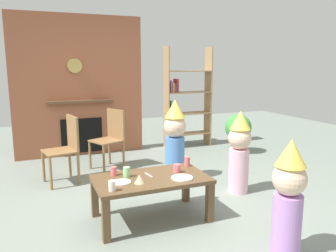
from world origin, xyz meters
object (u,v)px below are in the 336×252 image
Objects in this scene: paper_plate_front at (182,178)px; bookshelf at (184,101)px; child_in_pink at (239,150)px; paper_cup_far_right at (177,168)px; paper_plate_rear at (122,182)px; dining_chair_left at (66,145)px; dining_chair_middle at (111,135)px; potted_plant_tall at (238,129)px; paper_cup_center at (112,186)px; paper_cup_near_left at (187,161)px; child_by_the_chairs at (175,138)px; child_with_cone_hat at (288,196)px; paper_cup_far_left at (114,171)px; birthday_cake_slice at (140,179)px; paper_cup_near_right at (127,172)px; coffee_table at (151,184)px.

bookshelf is at bearing 64.64° from paper_plate_front.
bookshelf is 2.45m from child_in_pink.
paper_cup_far_right is 0.98m from child_in_pink.
bookshelf is 10.73× the size of paper_plate_rear.
paper_plate_front is at bearing -98.21° from paper_cup_far_right.
paper_plate_front is at bearing 108.41° from dining_chair_left.
bookshelf is at bearing -176.81° from dining_chair_middle.
potted_plant_tall reaches higher than paper_plate_rear.
bookshelf is 3.38m from paper_plate_rear.
paper_cup_far_right is (0.75, 0.26, -0.00)m from paper_cup_center.
dining_chair_left is at bearing 103.29° from paper_plate_rear.
bookshelf is 2.76m from paper_cup_near_left.
child_by_the_chairs is (0.21, 0.83, 0.08)m from paper_cup_near_left.
child_in_pink is (0.75, 0.09, 0.04)m from paper_cup_near_left.
child_in_pink is (-0.37, -2.40, -0.35)m from bookshelf.
paper_cup_far_right is 0.10× the size of dining_chair_middle.
paper_plate_front is 1.89m from dining_chair_left.
paper_plate_front is at bearing -7.08° from child_with_cone_hat.
paper_cup_far_left reaches higher than birthday_cake_slice.
dining_chair_middle is (0.47, 2.11, 0.01)m from paper_cup_center.
child_by_the_chairs is (-0.91, -1.66, -0.30)m from bookshelf.
child_by_the_chairs is 1.46m from dining_chair_left.
paper_cup_far_left is at bearing 92.96° from dining_chair_left.
paper_plate_front and paper_plate_rear have the same top height.
dining_chair_left reaches higher than potted_plant_tall.
child_with_cone_hat is (1.25, -0.84, 0.03)m from paper_cup_center.
dining_chair_left is (-1.48, 2.54, -0.01)m from child_with_cone_hat.
paper_cup_near_left is 0.76m from child_in_pink.
paper_cup_near_left is at bearing 7.99° from paper_cup_near_right.
paper_cup_far_right is at bearing 18.92° from birthday_cake_slice.
paper_cup_near_left reaches higher than paper_cup_near_right.
paper_plate_rear is at bearing 154.46° from birthday_cake_slice.
dining_chair_middle reaches higher than paper_plate_front.
child_by_the_chairs is at bearing 75.92° from paper_cup_near_left.
birthday_cake_slice is 0.10× the size of child_in_pink.
paper_cup_near_left is 0.26m from paper_cup_far_right.
bookshelf is at bearing 54.71° from paper_plate_rear.
paper_cup_center is at bearing -8.22° from child_by_the_chairs.
paper_plate_rear is at bearing -84.96° from paper_cup_far_left.
birthday_cake_slice reaches higher than paper_plate_front.
paper_cup_far_left is at bearing 4.99° from child_with_cone_hat.
paper_cup_center is at bearing 3.58° from child_in_pink.
paper_plate_front is 0.60m from paper_plate_rear.
dining_chair_middle reaches higher than birthday_cake_slice.
paper_plate_front is at bearing -122.53° from paper_cup_near_left.
child_in_pink is (0.45, 1.36, 0.02)m from child_with_cone_hat.
paper_plate_rear is 1.49m from child_by_the_chairs.
coffee_table is at bearing -157.84° from paper_cup_near_left.
paper_cup_near_right is 1.03× the size of birthday_cake_slice.
paper_cup_far_right is 1.74m from dining_chair_left.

